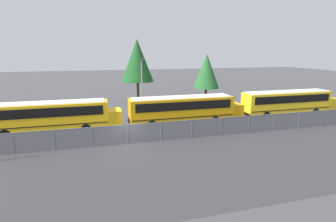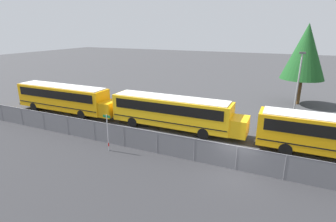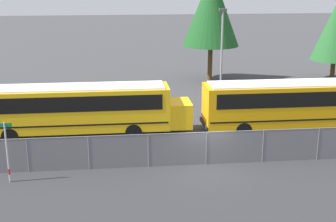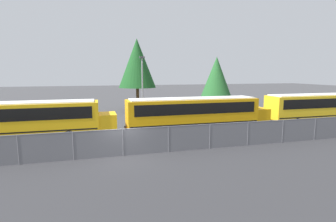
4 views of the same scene
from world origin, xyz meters
TOP-DOWN VIEW (x-y plane):
  - ground_plane at (0.00, 0.00)m, footprint 200.00×200.00m
  - road_strip at (0.00, -6.00)m, footprint 102.81×12.00m
  - fence at (0.00, -0.00)m, footprint 68.88×0.07m
  - school_bus_1 at (-7.19, 5.43)m, footprint 13.58×2.45m
  - school_bus_2 at (7.14, 5.00)m, footprint 13.58×2.45m
  - school_bus_3 at (21.69, 5.36)m, footprint 13.58×2.45m
  - light_pole at (3.69, 13.29)m, footprint 0.60×0.24m
  - tree_0 at (4.27, 20.77)m, footprint 5.34×5.34m
  - tree_1 at (16.11, 19.43)m, footprint 4.53×4.53m

SIDE VIEW (x-z plane):
  - ground_plane at x=0.00m, z-range 0.00..0.00m
  - road_strip at x=0.00m, z-range 0.00..0.01m
  - fence at x=0.00m, z-range 0.02..1.88m
  - school_bus_1 at x=-7.19m, z-range 0.31..3.58m
  - school_bus_2 at x=7.14m, z-range 0.31..3.58m
  - school_bus_3 at x=21.69m, z-range 0.31..3.58m
  - light_pole at x=3.69m, z-range 0.38..7.75m
  - tree_1 at x=16.11m, z-range 1.00..8.92m
  - tree_0 at x=4.27m, z-range 1.68..12.01m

